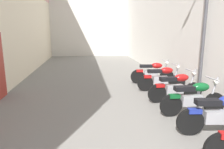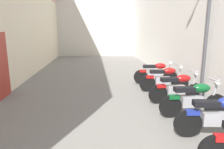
{
  "view_description": "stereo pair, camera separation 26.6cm",
  "coord_description": "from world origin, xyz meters",
  "views": [
    {
      "loc": [
        -0.48,
        0.78,
        2.26
      ],
      "look_at": [
        0.3,
        6.61,
        1.0
      ],
      "focal_mm": 33.18,
      "sensor_mm": 36.0,
      "label": 1
    },
    {
      "loc": [
        -0.21,
        0.75,
        2.26
      ],
      "look_at": [
        0.3,
        6.61,
        1.0
      ],
      "focal_mm": 33.18,
      "sensor_mm": 36.0,
      "label": 2
    }
  ],
  "objects": [
    {
      "name": "street_lamp",
      "position": [
        3.08,
        6.83,
        2.55
      ],
      "size": [
        0.79,
        0.18,
        4.32
      ],
      "color": "#47474C",
      "rests_on": "ground"
    },
    {
      "name": "motorcycle_eighth",
      "position": [
        2.39,
        9.16,
        0.5
      ],
      "size": [
        1.85,
        0.58,
        1.04
      ],
      "color": "black",
      "rests_on": "ground"
    },
    {
      "name": "ground_plane",
      "position": [
        0.0,
        7.67,
        0.0
      ],
      "size": [
        35.34,
        35.34,
        0.0
      ],
      "primitive_type": "plane",
      "color": "slate"
    },
    {
      "name": "building_far_end",
      "position": [
        0.0,
        20.34,
        2.49
      ],
      "size": [
        9.66,
        2.0,
        4.97
      ],
      "primitive_type": "cube",
      "color": "beige",
      "rests_on": "ground"
    },
    {
      "name": "motorcycle_fourth",
      "position": [
        2.39,
        4.62,
        0.5
      ],
      "size": [
        1.85,
        0.58,
        1.04
      ],
      "color": "black",
      "rests_on": "ground"
    },
    {
      "name": "motorcycle_seventh",
      "position": [
        2.39,
        8.06,
        0.5
      ],
      "size": [
        1.85,
        0.58,
        1.04
      ],
      "color": "black",
      "rests_on": "ground"
    },
    {
      "name": "motorcycle_fifth",
      "position": [
        2.39,
        5.72,
        0.5
      ],
      "size": [
        1.85,
        0.58,
        1.04
      ],
      "color": "black",
      "rests_on": "ground"
    },
    {
      "name": "motorcycle_sixth",
      "position": [
        2.39,
        6.82,
        0.5
      ],
      "size": [
        1.85,
        0.58,
        1.04
      ],
      "color": "black",
      "rests_on": "ground"
    }
  ]
}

